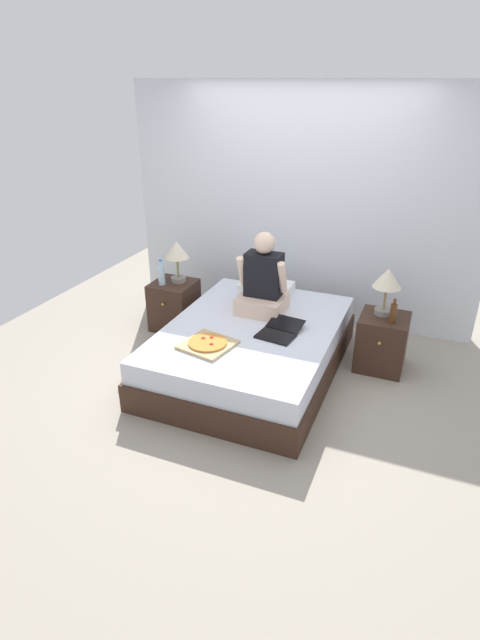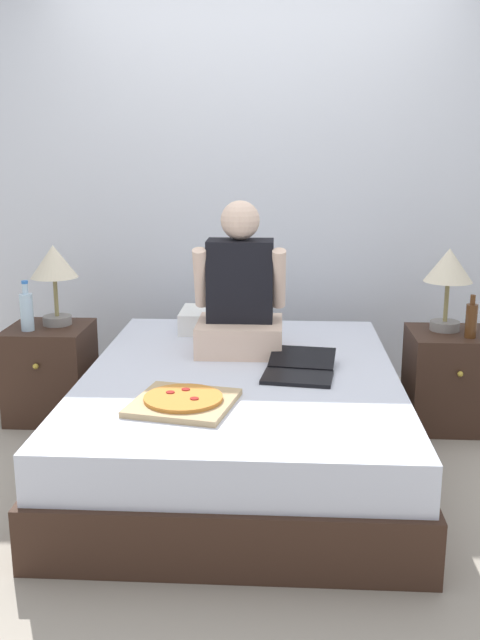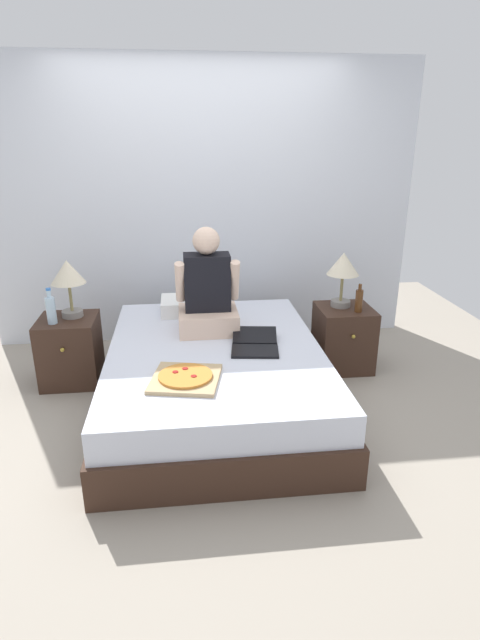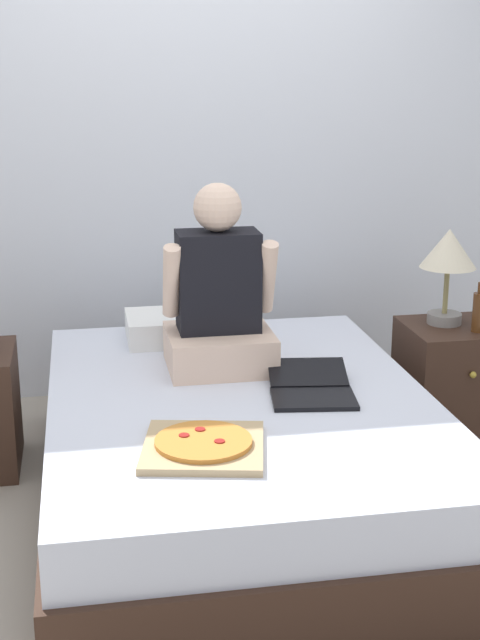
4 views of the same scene
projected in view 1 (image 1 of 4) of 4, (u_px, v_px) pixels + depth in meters
ground_plane at (251, 369)px, 4.75m from camera, size 5.86×5.86×0.00m
wall_back at (300, 207)px, 5.37m from camera, size 3.86×0.12×2.50m
bed at (252, 349)px, 4.65m from camera, size 1.52×2.08×0.46m
nightstand_left at (174, 305)px, 5.45m from camera, size 0.44×0.47×0.53m
lamp_on_left_nightstand at (177, 252)px, 5.22m from camera, size 0.26×0.26×0.45m
water_bottle at (161, 275)px, 5.24m from camera, size 0.07×0.07×0.28m
nightstand_right at (382, 342)px, 4.69m from camera, size 0.44×0.47×0.53m
lamp_on_right_nightstand at (387, 281)px, 4.48m from camera, size 0.26×0.26×0.45m
beer_bottle at (393, 313)px, 4.43m from camera, size 0.06×0.06×0.23m
pillow at (267, 289)px, 5.20m from camera, size 0.52×0.34×0.12m
person_seated at (263, 283)px, 4.72m from camera, size 0.47×0.40×0.78m
laptop at (279, 332)px, 4.40m from camera, size 0.37×0.45×0.07m
pizza_box at (208, 344)px, 4.21m from camera, size 0.47×0.47×0.05m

